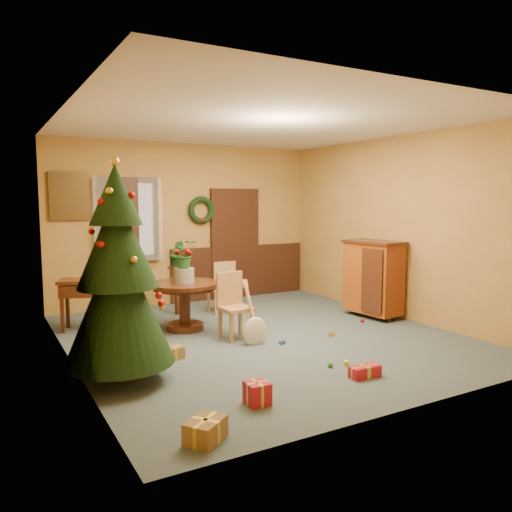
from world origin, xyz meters
TOP-DOWN VIEW (x-y plane):
  - room_envelope at (0.21, 2.70)m, footprint 5.50×5.50m
  - dining_table at (-0.80, 0.87)m, footprint 1.02×1.02m
  - urn at (-0.80, 0.87)m, footprint 0.29×0.29m
  - centerpiece_plant at (-0.80, 0.87)m, footprint 0.37×0.32m
  - chair_near at (-0.37, 0.15)m, footprint 0.41×0.41m
  - chair_far at (0.13, 1.55)m, footprint 0.39×0.39m
  - guitar at (-0.27, -0.28)m, footprint 0.50×0.61m
  - plant_stand at (-0.55, 1.86)m, footprint 0.31×0.31m
  - stand_plant at (-0.55, 1.86)m, footprint 0.27×0.24m
  - christmas_tree at (-2.15, -0.78)m, footprint 1.13×1.13m
  - writing_desk at (-2.00, 1.54)m, footprint 0.93×0.71m
  - sideboard at (2.15, 0.14)m, footprint 0.60×1.01m
  - gift_a at (-1.90, -2.40)m, footprint 0.40×0.38m
  - gift_b at (-1.19, -1.98)m, footprint 0.21×0.21m
  - gift_c at (-1.43, -0.33)m, footprint 0.31×0.25m
  - gift_d at (0.16, -1.93)m, footprint 0.36×0.15m
  - toy_a at (0.04, -0.46)m, footprint 0.09×0.07m
  - toy_b at (0.03, -1.50)m, footprint 0.06×0.06m
  - toy_c at (0.24, -1.52)m, footprint 0.09×0.09m
  - toy_d at (1.75, -0.07)m, footprint 0.06×0.06m
  - toy_e at (0.84, -0.48)m, footprint 0.09×0.07m

SIDE VIEW (x-z plane):
  - toy_a at x=0.04m, z-range 0.00..0.05m
  - toy_c at x=0.24m, z-range 0.00..0.05m
  - toy_e at x=0.84m, z-range 0.00..0.05m
  - toy_b at x=0.03m, z-range 0.00..0.06m
  - toy_d at x=1.75m, z-range 0.00..0.06m
  - gift_d at x=0.16m, z-range 0.00..0.12m
  - gift_c at x=-1.43m, z-range 0.00..0.14m
  - gift_a at x=-1.90m, z-range 0.00..0.18m
  - gift_b at x=-1.19m, z-range 0.00..0.21m
  - guitar at x=-0.27m, z-range 0.01..0.81m
  - chair_far at x=0.13m, z-range 0.03..0.91m
  - chair_near at x=-0.37m, z-range 0.03..0.94m
  - dining_table at x=-0.80m, z-range 0.14..0.84m
  - plant_stand at x=-0.55m, z-range 0.10..0.90m
  - writing_desk at x=-2.00m, z-range 0.19..0.93m
  - sideboard at x=2.15m, z-range 0.04..1.28m
  - urn at x=-0.80m, z-range 0.70..0.91m
  - stand_plant at x=-0.55m, z-range 0.80..1.23m
  - christmas_tree at x=-2.15m, z-range -0.06..2.26m
  - centerpiece_plant at x=-0.80m, z-range 0.91..1.32m
  - room_envelope at x=0.21m, z-range -1.63..3.87m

